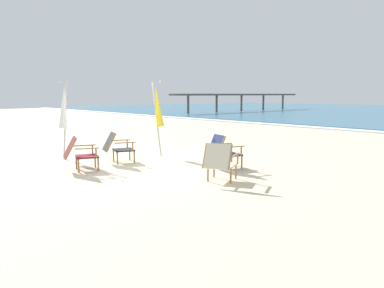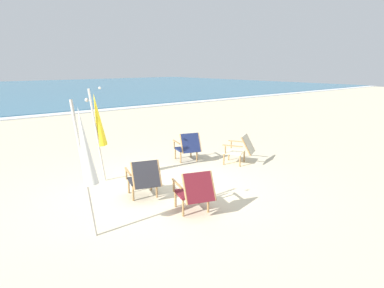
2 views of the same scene
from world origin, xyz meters
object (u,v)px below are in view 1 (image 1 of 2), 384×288
object	(u,v)px
beach_chair_front_left	(220,161)
umbrella_furled_yellow	(158,107)
umbrella_furled_white	(64,108)
beach_chair_back_right	(79,152)
beach_chair_back_left	(223,150)
beach_chair_far_center	(117,146)

from	to	relation	value
beach_chair_front_left	umbrella_furled_yellow	size ratio (longest dim) A/B	0.44
umbrella_furled_yellow	umbrella_furled_white	distance (m)	2.52
beach_chair_back_right	umbrella_furled_white	xyz separation A→B (m)	(-1.74, 0.43, 0.96)
beach_chair_back_left	beach_chair_back_right	bearing A→B (deg)	-127.17
beach_chair_back_right	beach_chair_back_left	bearing A→B (deg)	52.83
beach_chair_front_left	beach_chair_back_right	xyz separation A→B (m)	(-2.92, -1.58, 0.00)
umbrella_furled_yellow	umbrella_furled_white	size ratio (longest dim) A/B	1.00
beach_chair_back_right	beach_chair_far_center	bearing A→B (deg)	104.75
beach_chair_back_left	umbrella_furled_yellow	distance (m)	2.69
beach_chair_far_center	umbrella_furled_white	distance (m)	1.88
beach_chair_back_left	umbrella_furled_yellow	xyz separation A→B (m)	(-2.52, -0.01, 0.95)
beach_chair_far_center	umbrella_furled_yellow	bearing A→B (deg)	98.15
beach_chair_back_right	beach_chair_far_center	world-z (taller)	same
beach_chair_back_left	beach_chair_back_right	distance (m)	3.31
beach_chair_back_left	umbrella_furled_white	size ratio (longest dim) A/B	0.40
beach_chair_back_left	beach_chair_far_center	world-z (taller)	beach_chair_back_left
beach_chair_front_left	umbrella_furled_white	bearing A→B (deg)	-166.13
beach_chair_far_center	beach_chair_front_left	bearing A→B (deg)	7.29
beach_chair_front_left	beach_chair_far_center	xyz separation A→B (m)	(-3.22, -0.41, 0.00)
beach_chair_back_right	beach_chair_far_center	distance (m)	1.21
beach_chair_front_left	beach_chair_far_center	size ratio (longest dim) A/B	1.04
beach_chair_front_left	beach_chair_back_right	world-z (taller)	beach_chair_back_right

